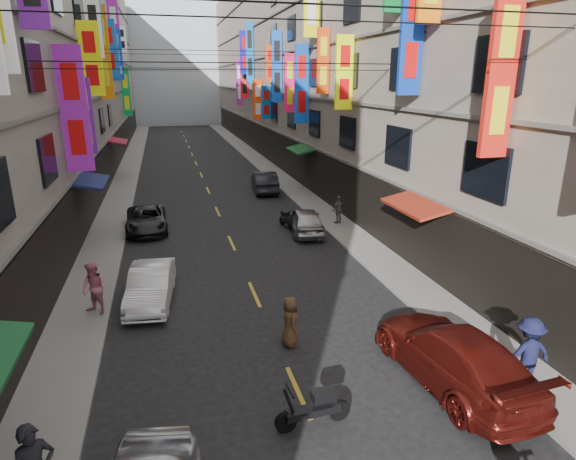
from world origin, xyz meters
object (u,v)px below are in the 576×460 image
car_left_far (146,219)px  pedestrian_rnear (528,353)px  car_right_near (453,355)px  pedestrian_lfar (94,289)px  pedestrian_rfar (339,209)px  car_right_far (264,182)px  car_right_mid (306,220)px  pedestrian_crossing (290,322)px  scooter_crossing (314,409)px  car_left_mid (151,285)px  scooter_far_right (287,220)px

car_left_far → pedestrian_rnear: bearing=-61.4°
car_right_near → pedestrian_rnear: size_ratio=2.78×
pedestrian_lfar → pedestrian_rfar: (11.43, 7.95, -0.12)m
pedestrian_rnear → car_right_far: bearing=-81.3°
car_right_mid → pedestrian_lfar: size_ratio=2.18×
car_right_near → pedestrian_crossing: pedestrian_crossing is taller
car_left_far → car_right_near: size_ratio=0.83×
car_left_far → pedestrian_lfar: pedestrian_lfar is taller
car_right_mid → pedestrian_rfar: 2.28m
pedestrian_lfar → pedestrian_rnear: (10.96, -6.93, 0.06)m
scooter_crossing → car_left_mid: car_left_mid is taller
pedestrian_crossing → car_right_near: bearing=-132.4°
scooter_crossing → car_right_far: bearing=-13.0°
pedestrian_rfar → pedestrian_rnear: bearing=60.3°
pedestrian_rfar → pedestrian_lfar: bearing=6.9°
car_left_mid → pedestrian_crossing: (4.01, -4.02, 0.12)m
scooter_crossing → pedestrian_rnear: bearing=-94.7°
scooter_far_right → pedestrian_crossing: 11.85m
car_right_near → car_right_mid: 13.25m
car_right_far → pedestrian_crossing: 20.59m
pedestrian_lfar → pedestrian_rfar: size_ratio=1.16×
car_left_far → pedestrian_rnear: 19.02m
car_left_far → car_right_far: bearing=41.9°
scooter_crossing → car_right_near: 4.05m
car_left_mid → car_right_mid: 9.94m
pedestrian_lfar → scooter_far_right: bearing=82.9°
scooter_far_right → car_left_far: 7.36m
car_right_mid → pedestrian_rnear: size_ratio=2.03×
scooter_crossing → pedestrian_lfar: 8.77m
pedestrian_rnear → pedestrian_lfar: bearing=-27.8°
scooter_crossing → scooter_far_right: size_ratio=1.01×
scooter_crossing → car_right_far: car_right_far is taller
pedestrian_rnear → car_left_far: bearing=-55.3°
car_left_far → car_right_mid: (7.93, -2.41, 0.05)m
scooter_far_right → car_right_far: car_right_far is taller
car_left_mid → pedestrian_lfar: bearing=-153.4°
car_right_near → pedestrian_crossing: (-3.63, 2.78, 0.01)m
car_right_far → car_right_near: bearing=95.4°
pedestrian_lfar → pedestrian_rnear: bearing=7.3°
car_left_mid → pedestrian_crossing: pedestrian_crossing is taller
car_right_near → pedestrian_lfar: pedestrian_lfar is taller
pedestrian_lfar → pedestrian_crossing: (5.77, -3.36, -0.23)m
car_left_far → pedestrian_crossing: (4.37, -12.87, 0.17)m
car_left_far → pedestrian_rnear: (9.56, -16.44, 0.46)m
car_left_mid → pedestrian_crossing: size_ratio=2.56×
car_right_mid → car_right_far: car_right_far is taller
car_left_mid → pedestrian_lfar: (-1.76, -0.65, 0.35)m
pedestrian_rnear → pedestrian_rfar: (0.47, 14.89, -0.19)m
scooter_far_right → pedestrian_lfar: pedestrian_lfar is taller
car_right_far → pedestrian_rnear: 23.94m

